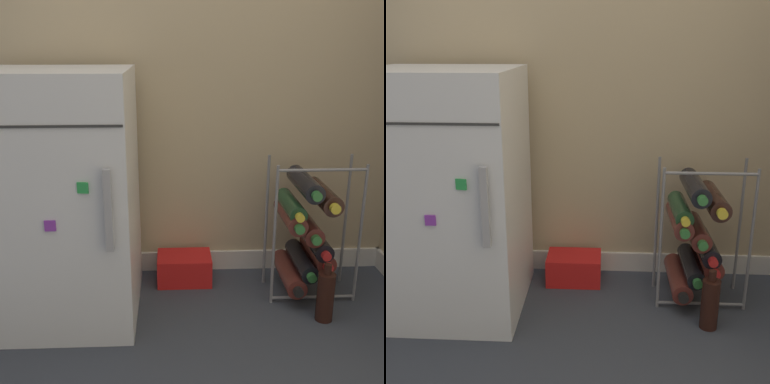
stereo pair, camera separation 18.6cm
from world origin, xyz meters
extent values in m
plane|color=#333842|center=(0.00, 0.00, 0.00)|extent=(14.00, 14.00, 0.00)
cube|color=silver|center=(0.00, 0.61, 0.04)|extent=(6.99, 0.01, 0.09)
cube|color=silver|center=(-0.40, 0.29, 0.47)|extent=(0.55, 0.54, 0.94)
cube|color=#2D2D2D|center=(-0.40, 0.02, 0.78)|extent=(0.54, 0.00, 0.01)
cube|color=#9E9EA3|center=(-0.19, 0.00, 0.52)|extent=(0.02, 0.02, 0.27)
cube|color=purple|center=(-0.38, 0.02, 0.46)|extent=(0.04, 0.01, 0.04)
cube|color=green|center=(-0.27, 0.02, 0.59)|extent=(0.04, 0.01, 0.04)
cylinder|color=slate|center=(0.41, 0.29, 0.29)|extent=(0.01, 0.01, 0.58)
cylinder|color=slate|center=(0.76, 0.29, 0.29)|extent=(0.01, 0.01, 0.58)
cylinder|color=slate|center=(0.41, 0.46, 0.29)|extent=(0.01, 0.01, 0.58)
cylinder|color=slate|center=(0.76, 0.46, 0.29)|extent=(0.01, 0.01, 0.58)
cylinder|color=slate|center=(0.59, 0.29, 0.02)|extent=(0.34, 0.01, 0.01)
cylinder|color=slate|center=(0.59, 0.29, 0.56)|extent=(0.34, 0.01, 0.01)
cylinder|color=#56231E|center=(0.50, 0.38, 0.09)|extent=(0.08, 0.30, 0.08)
cylinder|color=black|center=(0.50, 0.21, 0.09)|extent=(0.04, 0.02, 0.04)
cylinder|color=black|center=(0.55, 0.38, 0.15)|extent=(0.07, 0.29, 0.07)
cylinder|color=#2D7033|center=(0.55, 0.22, 0.15)|extent=(0.04, 0.02, 0.04)
cylinder|color=#56231E|center=(0.62, 0.38, 0.19)|extent=(0.08, 0.27, 0.08)
cylinder|color=red|center=(0.62, 0.23, 0.19)|extent=(0.04, 0.02, 0.04)
cylinder|color=black|center=(0.61, 0.38, 0.24)|extent=(0.07, 0.28, 0.07)
cylinder|color=red|center=(0.61, 0.22, 0.24)|extent=(0.04, 0.02, 0.04)
cylinder|color=#56231E|center=(0.57, 0.38, 0.30)|extent=(0.08, 0.26, 0.08)
cylinder|color=#2D7033|center=(0.57, 0.24, 0.30)|extent=(0.04, 0.02, 0.04)
cylinder|color=#56231E|center=(0.49, 0.38, 0.35)|extent=(0.08, 0.28, 0.08)
cylinder|color=#2D7033|center=(0.49, 0.22, 0.35)|extent=(0.04, 0.02, 0.04)
cylinder|color=#19381E|center=(0.49, 0.38, 0.39)|extent=(0.07, 0.26, 0.07)
cylinder|color=gold|center=(0.49, 0.24, 0.39)|extent=(0.03, 0.02, 0.03)
cylinder|color=black|center=(0.62, 0.38, 0.43)|extent=(0.08, 0.29, 0.08)
cylinder|color=gold|center=(0.62, 0.22, 0.43)|extent=(0.04, 0.02, 0.04)
cylinder|color=black|center=(0.55, 0.38, 0.48)|extent=(0.08, 0.30, 0.08)
cylinder|color=#2D7033|center=(0.55, 0.21, 0.48)|extent=(0.04, 0.02, 0.04)
cube|color=red|center=(0.06, 0.50, 0.06)|extent=(0.24, 0.17, 0.12)
cylinder|color=black|center=(0.59, 0.16, 0.10)|extent=(0.07, 0.07, 0.19)
cylinder|color=black|center=(0.59, 0.16, 0.21)|extent=(0.03, 0.03, 0.04)
camera|label=1|loc=(0.01, -1.44, 1.04)|focal=45.00mm
camera|label=2|loc=(0.20, -1.44, 1.04)|focal=45.00mm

